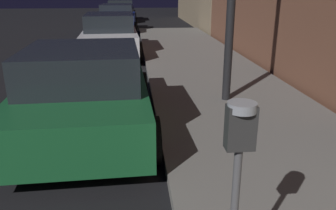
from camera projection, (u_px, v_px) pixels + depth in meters
name	position (u px, v px, depth m)	size (l,w,h in m)	color
parking_meter	(239.00, 153.00, 2.27)	(0.19, 0.19, 1.45)	#59595B
car_green	(86.00, 91.00, 5.53)	(2.23, 4.13, 1.43)	#19592D
car_white	(110.00, 35.00, 11.91)	(2.15, 4.32, 1.43)	silver
car_blue	(117.00, 18.00, 18.27)	(2.17, 4.62, 1.43)	navy
car_black	(121.00, 10.00, 24.20)	(2.11, 4.42, 1.43)	black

